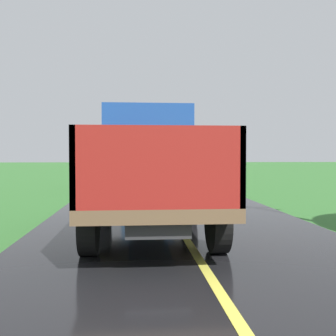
{
  "coord_description": "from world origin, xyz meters",
  "views": [
    {
      "loc": [
        -1.0,
        2.94,
        1.69
      ],
      "look_at": [
        -0.23,
        11.98,
        1.4
      ],
      "focal_mm": 42.67,
      "sensor_mm": 36.0,
      "label": 1
    }
  ],
  "objects": [
    {
      "name": "banana_truck_far",
      "position": [
        -0.41,
        24.15,
        1.47
      ],
      "size": [
        2.38,
        5.81,
        2.8
      ],
      "color": "#2D2D30",
      "rests_on": "road_surface"
    },
    {
      "name": "banana_truck_near",
      "position": [
        -0.66,
        11.78,
        1.48
      ],
      "size": [
        2.38,
        5.82,
        2.8
      ],
      "color": "#2D2D30",
      "rests_on": "road_surface"
    }
  ]
}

